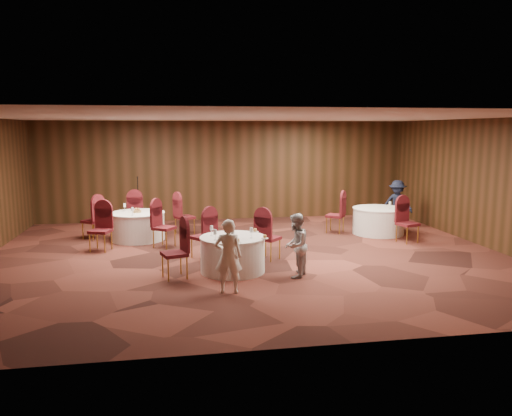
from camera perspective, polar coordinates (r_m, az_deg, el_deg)
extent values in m
plane|color=black|center=(11.69, -0.80, -5.51)|extent=(12.00, 12.00, 0.00)
plane|color=silver|center=(11.33, -0.84, 10.37)|extent=(12.00, 12.00, 0.00)
plane|color=black|center=(16.34, -3.54, 4.29)|extent=(12.00, 0.00, 12.00)
plane|color=black|center=(6.56, 5.94, -2.68)|extent=(12.00, 0.00, 12.00)
plane|color=black|center=(13.67, 24.90, 2.58)|extent=(0.00, 10.00, 10.00)
cylinder|color=silver|center=(10.37, -2.67, -5.35)|extent=(1.33, 1.33, 0.72)
cylinder|color=silver|center=(10.28, -2.69, -3.38)|extent=(1.36, 1.36, 0.03)
cylinder|color=silver|center=(13.70, -13.37, -2.07)|extent=(1.42, 1.42, 0.72)
cylinder|color=silver|center=(13.64, -13.43, -0.56)|extent=(1.45, 1.45, 0.03)
cylinder|color=silver|center=(14.51, 13.80, -1.47)|extent=(1.42, 1.42, 0.72)
cylinder|color=silver|center=(14.45, 13.85, -0.05)|extent=(1.45, 1.45, 0.03)
cylinder|color=silver|center=(9.99, -4.67, -3.66)|extent=(0.06, 0.06, 0.01)
cylinder|color=silver|center=(9.98, -4.68, -3.33)|extent=(0.01, 0.01, 0.11)
cone|color=silver|center=(9.96, -4.68, -2.74)|extent=(0.08, 0.08, 0.10)
cylinder|color=silver|center=(9.88, -2.67, -3.78)|extent=(0.06, 0.06, 0.01)
cylinder|color=silver|center=(9.87, -2.67, -3.45)|extent=(0.01, 0.01, 0.11)
cone|color=silver|center=(9.85, -2.67, -2.86)|extent=(0.08, 0.08, 0.10)
cylinder|color=silver|center=(10.42, -5.10, -3.14)|extent=(0.06, 0.06, 0.01)
cylinder|color=silver|center=(10.41, -5.10, -2.83)|extent=(0.01, 0.01, 0.11)
cone|color=silver|center=(10.39, -5.11, -2.26)|extent=(0.08, 0.08, 0.10)
cylinder|color=silver|center=(10.15, -0.53, -3.43)|extent=(0.06, 0.06, 0.01)
cylinder|color=silver|center=(10.14, -0.53, -3.11)|extent=(0.01, 0.01, 0.11)
cone|color=silver|center=(10.12, -0.53, -2.53)|extent=(0.08, 0.08, 0.10)
cylinder|color=white|center=(9.75, -2.11, -3.93)|extent=(0.15, 0.15, 0.01)
sphere|color=#9E6B33|center=(9.74, -2.11, -3.69)|extent=(0.08, 0.08, 0.08)
cylinder|color=white|center=(10.09, 1.01, -3.49)|extent=(0.15, 0.15, 0.01)
sphere|color=#9E6B33|center=(10.08, 1.01, -3.26)|extent=(0.08, 0.08, 0.08)
cylinder|color=white|center=(10.74, -0.10, -2.73)|extent=(0.15, 0.15, 0.01)
sphere|color=#9E6B33|center=(10.73, -0.10, -2.51)|extent=(0.08, 0.08, 0.08)
cylinder|color=silver|center=(13.76, -11.60, -0.34)|extent=(0.06, 0.06, 0.01)
cylinder|color=silver|center=(13.75, -11.60, -0.10)|extent=(0.01, 0.01, 0.11)
cone|color=silver|center=(13.73, -11.62, 0.33)|extent=(0.08, 0.08, 0.10)
cylinder|color=silver|center=(13.93, -14.78, -0.34)|extent=(0.06, 0.06, 0.01)
cylinder|color=silver|center=(13.92, -14.79, -0.10)|extent=(0.01, 0.01, 0.11)
cone|color=silver|center=(13.91, -14.80, 0.32)|extent=(0.08, 0.08, 0.10)
cylinder|color=silver|center=(13.18, -13.93, -0.82)|extent=(0.06, 0.06, 0.01)
cylinder|color=silver|center=(13.17, -13.94, -0.57)|extent=(0.01, 0.01, 0.11)
cone|color=silver|center=(13.16, -13.96, -0.12)|extent=(0.08, 0.08, 0.10)
cylinder|color=brown|center=(13.63, -13.44, -0.38)|extent=(0.22, 0.22, 0.06)
sphere|color=#9E6B33|center=(13.64, -13.56, -0.12)|extent=(0.07, 0.07, 0.07)
sphere|color=#9E6B33|center=(13.60, -13.28, -0.14)|extent=(0.07, 0.07, 0.07)
cylinder|color=silver|center=(14.32, 15.05, -0.10)|extent=(0.06, 0.06, 0.01)
cylinder|color=silver|center=(14.31, 15.06, 0.12)|extent=(0.01, 0.01, 0.11)
cone|color=silver|center=(14.30, 15.08, 0.54)|extent=(0.08, 0.08, 0.10)
cylinder|color=black|center=(15.07, -13.19, -2.43)|extent=(0.24, 0.24, 0.02)
cylinder|color=black|center=(14.94, -13.30, 0.55)|extent=(0.02, 0.02, 1.56)
cylinder|color=black|center=(14.90, -13.39, 3.44)|extent=(0.04, 0.12, 0.04)
imported|color=white|center=(8.97, -3.18, -5.54)|extent=(0.53, 0.39, 1.35)
imported|color=#AFB0B4|center=(9.96, 4.56, -4.29)|extent=(0.73, 0.78, 1.29)
imported|color=black|center=(15.70, 15.82, 0.50)|extent=(1.05, 0.94, 1.41)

